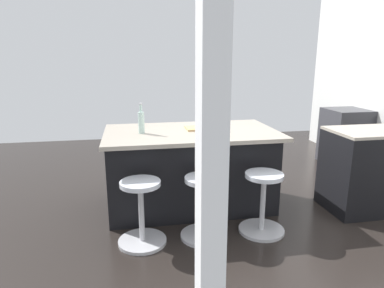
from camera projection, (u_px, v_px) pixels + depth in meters
name	position (u px, v px, depth m)	size (l,w,h in m)	color
ground_plane	(222.00, 208.00, 3.82)	(7.35, 7.35, 0.00)	black
oven_range	(345.00, 137.00, 5.34)	(0.60, 0.61, 0.87)	#38383D
kitchen_island	(190.00, 168.00, 3.76)	(1.83, 1.06, 0.89)	black
stool_by_window	(263.00, 205.00, 3.23)	(0.44, 0.44, 0.60)	#B7B7BC
stool_middle	(204.00, 209.00, 3.13)	(0.44, 0.44, 0.60)	#B7B7BC
stool_near_camera	(141.00, 214.00, 3.03)	(0.44, 0.44, 0.60)	#B7B7BC
cutting_board	(202.00, 128.00, 3.71)	(0.36, 0.24, 0.02)	tan
apple_yellow	(199.00, 125.00, 3.62)	(0.08, 0.08, 0.08)	gold
water_bottle	(141.00, 122.00, 3.46)	(0.06, 0.06, 0.31)	silver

